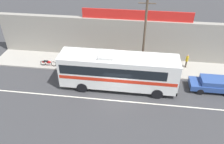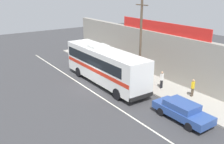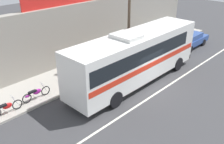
{
  "view_description": "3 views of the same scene",
  "coord_description": "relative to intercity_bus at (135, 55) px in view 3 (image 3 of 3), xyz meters",
  "views": [
    {
      "loc": [
        1.65,
        -16.3,
        14.02
      ],
      "look_at": [
        -0.7,
        1.54,
        1.6
      ],
      "focal_mm": 35.7,
      "sensor_mm": 36.0,
      "label": 1
    },
    {
      "loc": [
        19.71,
        -11.48,
        9.29
      ],
      "look_at": [
        1.68,
        0.97,
        1.79
      ],
      "focal_mm": 39.95,
      "sensor_mm": 36.0,
      "label": 2
    },
    {
      "loc": [
        -12.75,
        -8.53,
        8.55
      ],
      "look_at": [
        -1.85,
        1.87,
        1.19
      ],
      "focal_mm": 40.16,
      "sensor_mm": 36.0,
      "label": 3
    }
  ],
  "objects": [
    {
      "name": "ground_plane",
      "position": [
        0.14,
        -1.28,
        -2.07
      ],
      "size": [
        70.0,
        70.0,
        0.0
      ],
      "primitive_type": "plane",
      "color": "#3A3A3D"
    },
    {
      "name": "sidewalk_slab",
      "position": [
        0.14,
        3.92,
        -2.0
      ],
      "size": [
        30.0,
        3.6,
        0.14
      ],
      "primitive_type": "cube",
      "color": "#A8A399",
      "rests_on": "ground_plane"
    },
    {
      "name": "storefront_facade",
      "position": [
        0.14,
        6.07,
        0.33
      ],
      "size": [
        30.0,
        0.7,
        4.8
      ],
      "primitive_type": "cube",
      "color": "gray",
      "rests_on": "ground_plane"
    },
    {
      "name": "road_center_stripe",
      "position": [
        0.14,
        -2.08,
        -2.06
      ],
      "size": [
        30.0,
        0.14,
        0.01
      ],
      "primitive_type": "cube",
      "color": "silver",
      "rests_on": "ground_plane"
    },
    {
      "name": "intercity_bus",
      "position": [
        0.0,
        0.0,
        0.0
      ],
      "size": [
        11.24,
        2.67,
        3.78
      ],
      "color": "white",
      "rests_on": "ground_plane"
    },
    {
      "name": "parked_car",
      "position": [
        9.35,
        0.72,
        -1.33
      ],
      "size": [
        4.54,
        1.86,
        1.37
      ],
      "color": "#2D4C93",
      "rests_on": "ground_plane"
    },
    {
      "name": "utility_pole",
      "position": [
        2.33,
        2.61,
        2.32
      ],
      "size": [
        1.6,
        0.22,
        8.22
      ],
      "color": "brown",
      "rests_on": "sidewalk_slab"
    },
    {
      "name": "motorcycle_purple",
      "position": [
        -8.22,
        2.65,
        -1.5
      ],
      "size": [
        1.88,
        0.56,
        0.94
      ],
      "color": "black",
      "rests_on": "sidewalk_slab"
    },
    {
      "name": "motorcycle_black",
      "position": [
        -6.21,
        2.84,
        -1.5
      ],
      "size": [
        1.93,
        0.56,
        0.94
      ],
      "color": "black",
      "rests_on": "sidewalk_slab"
    },
    {
      "name": "pedestrian_far_left",
      "position": [
        7.31,
        4.47,
        -1.0
      ],
      "size": [
        0.3,
        0.48,
        1.6
      ],
      "color": "brown",
      "rests_on": "sidewalk_slab"
    },
    {
      "name": "pedestrian_near_shop",
      "position": [
        4.42,
        3.59,
        -0.95
      ],
      "size": [
        0.3,
        0.48,
        1.68
      ],
      "color": "black",
      "rests_on": "sidewalk_slab"
    },
    {
      "name": "pedestrian_by_curb",
      "position": [
        -2.69,
        4.34,
        -1.0
      ],
      "size": [
        0.3,
        0.48,
        1.6
      ],
      "color": "navy",
      "rests_on": "sidewalk_slab"
    }
  ]
}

